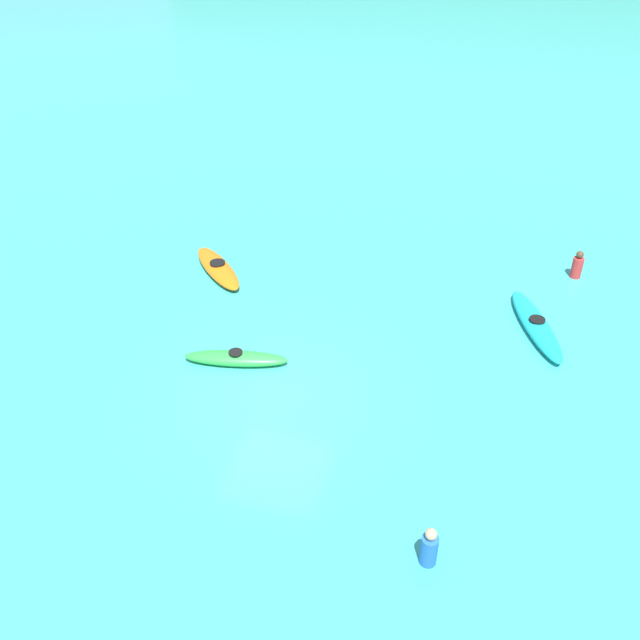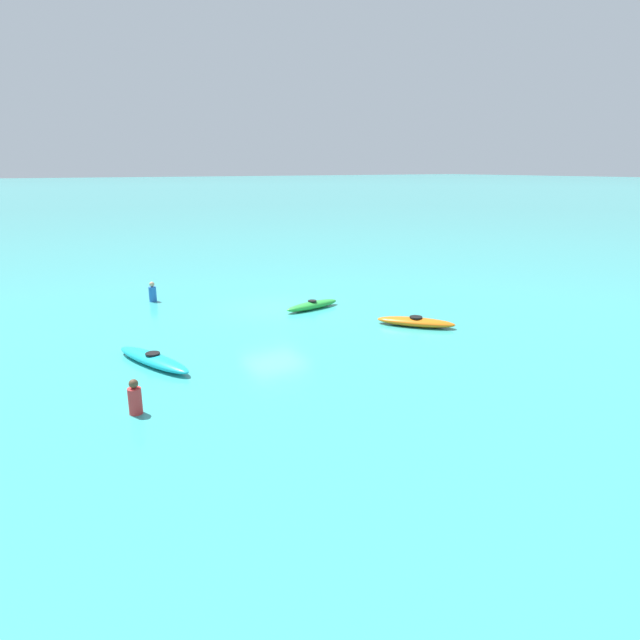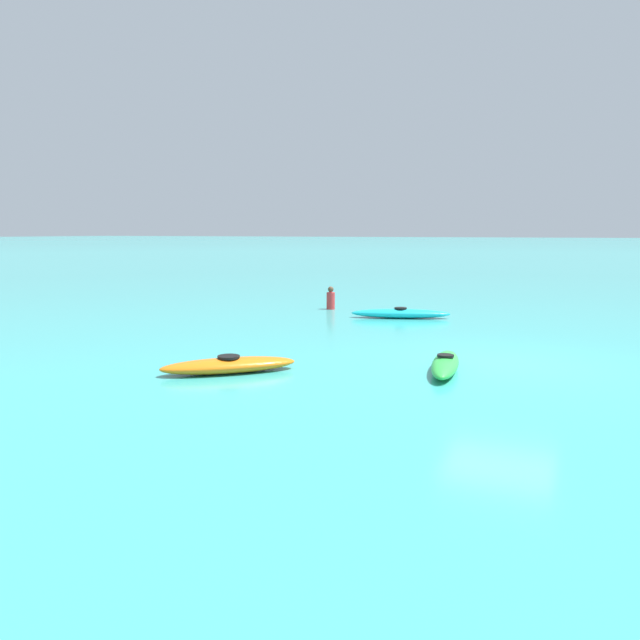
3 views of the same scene
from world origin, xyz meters
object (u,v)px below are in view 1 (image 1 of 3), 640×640
kayak_orange (218,268)px  person_near_shore (577,266)px  kayak_cyan (536,325)px  kayak_green (236,358)px  person_by_kayaks (429,548)px

kayak_orange → person_near_shore: size_ratio=3.00×
kayak_cyan → kayak_green: (-7.39, -3.26, 0.00)m
kayak_cyan → kayak_green: 8.08m
kayak_orange → person_by_kayaks: 11.56m
kayak_cyan → kayak_green: same height
kayak_cyan → person_near_shore: size_ratio=3.90×
kayak_green → person_by_kayaks: 7.15m
person_near_shore → person_by_kayaks: bearing=-106.4°
kayak_orange → kayak_cyan: (9.43, -0.89, -0.00)m
kayak_cyan → person_by_kayaks: size_ratio=3.90×
person_near_shore → person_by_kayaks: same height
kayak_cyan → person_by_kayaks: 8.28m
kayak_orange → person_near_shore: 10.90m
kayak_cyan → kayak_green: bearing=-156.2°
kayak_cyan → kayak_green: size_ratio=1.28×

